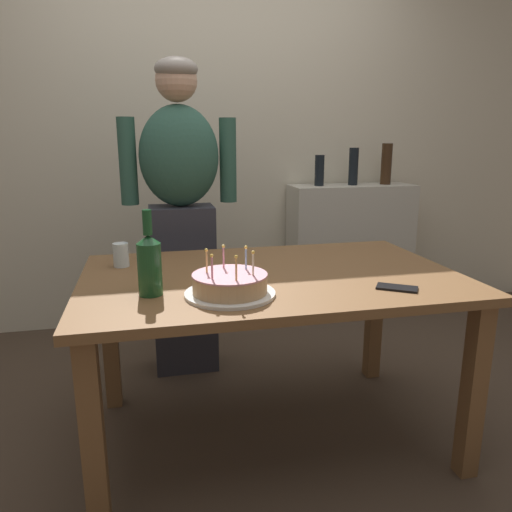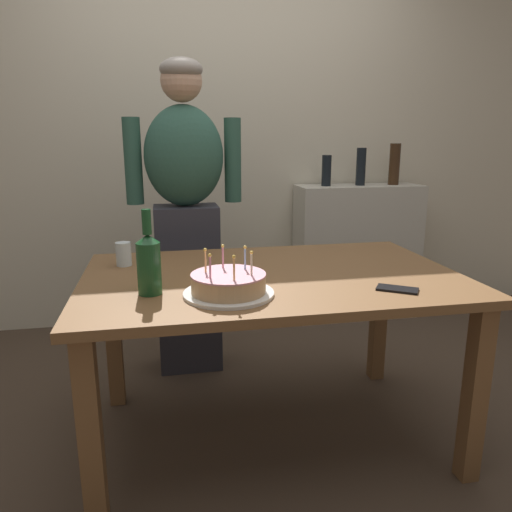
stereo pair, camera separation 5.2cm
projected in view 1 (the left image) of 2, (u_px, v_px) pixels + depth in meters
The scene contains 9 objects.
ground_plane at pixel (270, 434), 2.13m from camera, with size 10.00×10.00×0.00m, color #47382B.
back_wall at pixel (215, 133), 3.29m from camera, with size 5.20×0.10×2.60m, color beige.
dining_table at pixel (271, 296), 1.98m from camera, with size 1.50×0.96×0.74m.
birthday_cake at pixel (230, 285), 1.67m from camera, with size 0.32×0.32×0.16m.
water_glass_near at pixel (121, 255), 2.05m from camera, with size 0.07×0.07×0.10m, color silver.
wine_bottle at pixel (149, 263), 1.66m from camera, with size 0.08×0.08×0.30m.
cell_phone at pixel (397, 288), 1.75m from camera, with size 0.14×0.07×0.01m, color black.
person_man_bearded at pixel (181, 215), 2.57m from camera, with size 0.61×0.27×1.66m.
shelf_cabinet at pixel (349, 250), 3.47m from camera, with size 0.87×0.30×1.23m.
Camera 1 is at (-0.48, -1.82, 1.28)m, focal length 33.87 mm.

